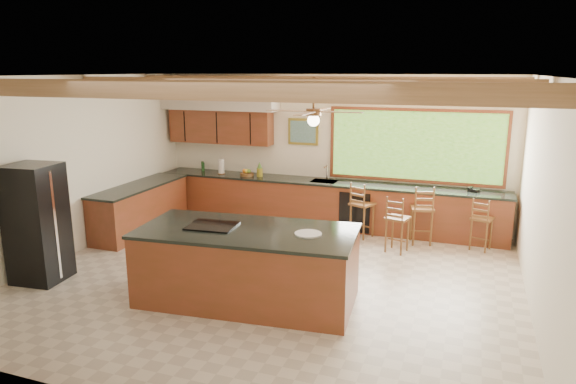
% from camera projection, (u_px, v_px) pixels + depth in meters
% --- Properties ---
extents(ground, '(7.20, 7.20, 0.00)m').
position_uv_depth(ground, '(270.00, 278.00, 7.77)').
color(ground, beige).
rests_on(ground, ground).
extents(room_shell, '(7.27, 6.54, 3.02)m').
position_uv_depth(room_shell, '(275.00, 128.00, 7.91)').
color(room_shell, white).
rests_on(room_shell, ground).
extents(counter_run, '(7.12, 3.10, 1.24)m').
position_uv_depth(counter_run, '(279.00, 204.00, 10.24)').
color(counter_run, brown).
rests_on(counter_run, ground).
extents(island, '(3.02, 1.62, 1.03)m').
position_uv_depth(island, '(247.00, 265.00, 6.94)').
color(island, brown).
rests_on(island, ground).
extents(refrigerator, '(0.75, 0.74, 1.76)m').
position_uv_depth(refrigerator, '(37.00, 223.00, 7.54)').
color(refrigerator, black).
rests_on(refrigerator, ground).
extents(bar_stool_a, '(0.50, 0.50, 1.06)m').
position_uv_depth(bar_stool_a, '(362.00, 205.00, 9.53)').
color(bar_stool_a, brown).
rests_on(bar_stool_a, ground).
extents(bar_stool_b, '(0.44, 0.44, 1.00)m').
position_uv_depth(bar_stool_b, '(397.00, 220.00, 8.74)').
color(bar_stool_b, brown).
rests_on(bar_stool_b, ground).
extents(bar_stool_c, '(0.48, 0.48, 1.09)m').
position_uv_depth(bar_stool_c, '(422.00, 210.00, 9.16)').
color(bar_stool_c, brown).
rests_on(bar_stool_c, ground).
extents(bar_stool_d, '(0.42, 0.42, 0.94)m').
position_uv_depth(bar_stool_d, '(482.00, 220.00, 8.85)').
color(bar_stool_d, brown).
rests_on(bar_stool_d, ground).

